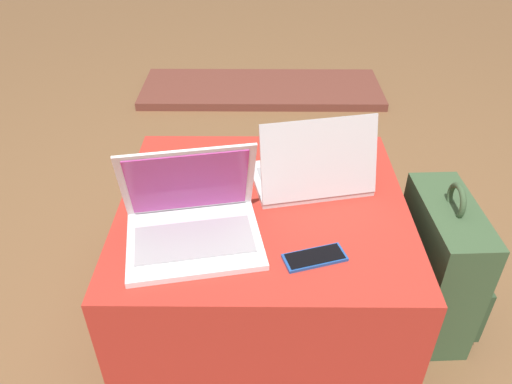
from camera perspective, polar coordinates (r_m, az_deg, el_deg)
The scene contains 7 objects.
ground_plane at distance 1.69m, azimuth 0.70°, elevation -12.61°, with size 14.00×14.00×0.00m, color brown.
ottoman at distance 1.53m, azimuth 0.76°, elevation -7.42°, with size 0.81×0.76×0.42m.
laptop_near at distance 1.27m, azimuth -7.30°, elevation -3.21°, with size 0.38×0.32×0.26m.
laptop_far at distance 1.45m, azimuth 6.41°, elevation 2.32°, with size 0.37×0.29×0.23m.
cell_phone at distance 1.23m, azimuth 6.72°, elevation -7.44°, with size 0.16×0.10×0.01m.
backpack at distance 1.60m, azimuth 20.28°, elevation -8.06°, with size 0.20×0.36×0.51m.
fireplace_hearth at distance 3.02m, azimuth 0.62°, elevation 11.69°, with size 1.40×0.50×0.04m.
Camera 1 is at (-0.01, -1.12, 1.26)m, focal length 35.00 mm.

